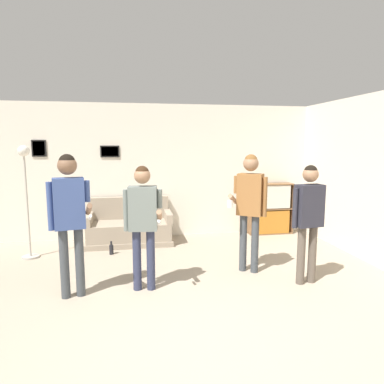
# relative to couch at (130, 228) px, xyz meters

# --- Properties ---
(ground_plane) EXTENTS (20.00, 20.00, 0.00)m
(ground_plane) POSITION_rel_couch_xyz_m (0.65, -3.88, -0.29)
(ground_plane) COLOR gray
(wall_back) EXTENTS (8.69, 0.08, 2.70)m
(wall_back) POSITION_rel_couch_xyz_m (0.64, 0.42, 1.06)
(wall_back) COLOR silver
(wall_back) RESTS_ON ground_plane
(wall_right) EXTENTS (0.06, 6.67, 2.70)m
(wall_right) POSITION_rel_couch_xyz_m (3.82, -1.75, 1.06)
(wall_right) COLOR silver
(wall_right) RESTS_ON ground_plane
(couch) EXTENTS (1.61, 0.80, 0.86)m
(couch) POSITION_rel_couch_xyz_m (0.00, 0.00, 0.00)
(couch) COLOR gray
(couch) RESTS_ON ground_plane
(bookshelf) EXTENTS (0.94, 0.30, 1.08)m
(bookshelf) POSITION_rel_couch_xyz_m (2.96, 0.20, 0.25)
(bookshelf) COLOR brown
(bookshelf) RESTS_ON ground_plane
(floor_lamp) EXTENTS (0.28, 0.28, 1.89)m
(floor_lamp) POSITION_rel_couch_xyz_m (-1.65, -0.60, 0.95)
(floor_lamp) COLOR #ADA89E
(floor_lamp) RESTS_ON ground_plane
(person_player_foreground_left) EXTENTS (0.55, 0.45, 1.79)m
(person_player_foreground_left) POSITION_rel_couch_xyz_m (-0.69, -2.29, 0.83)
(person_player_foreground_left) COLOR #3D4247
(person_player_foreground_left) RESTS_ON ground_plane
(person_player_foreground_center) EXTENTS (0.50, 0.48, 1.64)m
(person_player_foreground_center) POSITION_rel_couch_xyz_m (0.20, -2.23, 0.71)
(person_player_foreground_center) COLOR #2D334C
(person_player_foreground_center) RESTS_ON ground_plane
(person_watcher_holding_cup) EXTENTS (0.59, 0.37, 1.76)m
(person_watcher_holding_cup) POSITION_rel_couch_xyz_m (1.77, -1.84, 0.81)
(person_watcher_holding_cup) COLOR #3D4247
(person_watcher_holding_cup) RESTS_ON ground_plane
(person_spectator_near_bookshelf) EXTENTS (0.50, 0.25, 1.63)m
(person_spectator_near_bookshelf) POSITION_rel_couch_xyz_m (2.41, -2.39, 0.71)
(person_spectator_near_bookshelf) COLOR brown
(person_spectator_near_bookshelf) RESTS_ON ground_plane
(bottle_on_floor) EXTENTS (0.07, 0.07, 0.23)m
(bottle_on_floor) POSITION_rel_couch_xyz_m (-0.31, -0.67, -0.20)
(bottle_on_floor) COLOR black
(bottle_on_floor) RESTS_ON ground_plane
(drinking_cup) EXTENTS (0.08, 0.08, 0.09)m
(drinking_cup) POSITION_rel_couch_xyz_m (2.79, 0.20, 0.84)
(drinking_cup) COLOR yellow
(drinking_cup) RESTS_ON bookshelf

